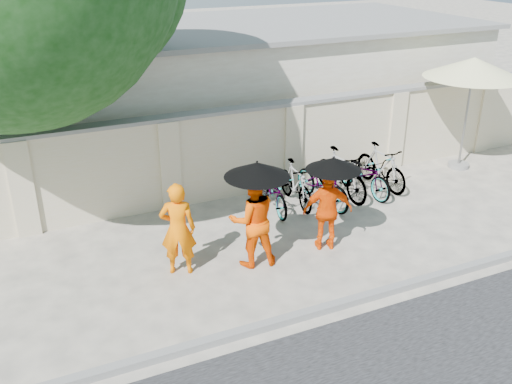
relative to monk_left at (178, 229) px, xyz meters
name	(u,v)px	position (x,y,z in m)	size (l,w,h in m)	color
ground	(273,263)	(1.65, -0.45, -0.86)	(80.00, 80.00, 0.00)	#C1B5A0
kerb	(320,310)	(1.65, -2.15, -0.80)	(40.00, 0.16, 0.12)	slate
compound_wall	(252,151)	(2.65, 2.75, 0.14)	(20.00, 0.30, 2.00)	beige
building_behind	(229,86)	(3.65, 6.55, 0.74)	(14.00, 6.00, 3.20)	silver
monk_left	(178,229)	(0.00, 0.00, 0.00)	(0.63, 0.41, 1.73)	#FF7000
monk_center	(253,220)	(1.31, -0.28, 0.04)	(0.88, 0.68, 1.80)	#FF5000
parasol_center	(257,170)	(1.36, -0.36, 1.02)	(1.15, 1.15, 1.00)	black
monk_right	(328,210)	(2.84, -0.34, -0.06)	(0.94, 0.39, 1.60)	#FF4E02
parasol_right	(334,164)	(2.86, -0.42, 0.91)	(1.03, 1.03, 0.98)	black
patio_umbrella	(473,69)	(8.22, 1.89, 1.72)	(3.07, 3.07, 2.86)	slate
bike_0	(273,191)	(2.65, 1.62, -0.43)	(0.58, 1.67, 0.88)	gray
bike_1	(296,184)	(3.23, 1.65, -0.37)	(0.47, 1.66, 1.00)	gray
bike_2	(323,183)	(3.81, 1.45, -0.38)	(0.65, 1.86, 0.98)	gray
bike_3	(341,174)	(4.39, 1.62, -0.30)	(0.53, 1.87, 1.12)	gray
bike_4	(363,174)	(4.97, 1.56, -0.38)	(0.64, 1.84, 0.97)	gray
bike_5	(381,167)	(5.55, 1.67, -0.34)	(0.49, 1.75, 1.05)	gray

